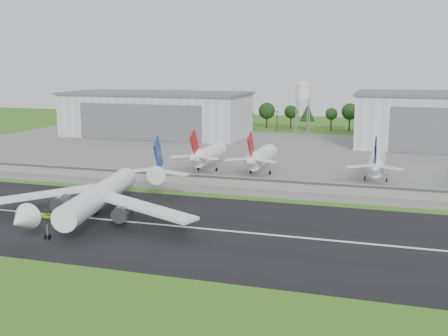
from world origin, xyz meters
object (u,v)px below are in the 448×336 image
(ground_vehicle, at_px, (49,216))
(parked_jet_red_b, at_px, (259,157))
(parked_jet_navy, at_px, (376,164))
(parked_jet_red_a, at_px, (206,155))
(main_airliner, at_px, (99,201))

(ground_vehicle, xyz_separation_m, parked_jet_red_b, (37.05, 69.62, 5.56))
(ground_vehicle, height_order, parked_jet_red_b, parked_jet_red_b)
(ground_vehicle, relative_size, parked_jet_red_b, 0.13)
(ground_vehicle, relative_size, parked_jet_navy, 0.13)
(parked_jet_red_b, bearing_deg, parked_jet_red_a, -179.99)
(main_airliner, height_order, ground_vehicle, main_airliner)
(parked_jet_red_a, xyz_separation_m, parked_jet_red_b, (19.59, 0.00, 0.02))
(ground_vehicle, height_order, parked_jet_red_a, parked_jet_red_a)
(main_airliner, height_order, parked_jet_red_b, main_airliner)
(parked_jet_red_a, bearing_deg, ground_vehicle, -104.08)
(parked_jet_red_a, bearing_deg, parked_jet_navy, -0.03)
(ground_vehicle, distance_m, parked_jet_red_b, 79.07)
(main_airliner, distance_m, parked_jet_navy, 92.30)
(parked_jet_red_b, height_order, parked_jet_navy, parked_jet_red_b)
(ground_vehicle, distance_m, parked_jet_navy, 103.37)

